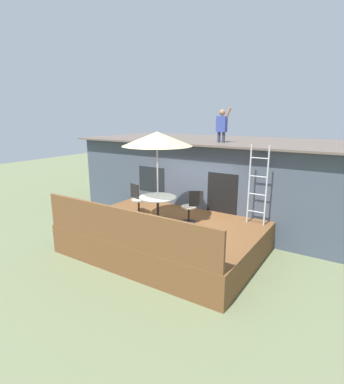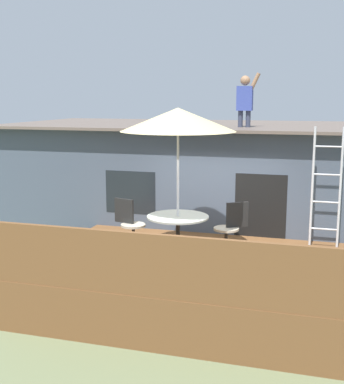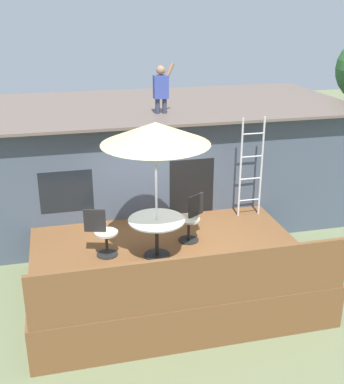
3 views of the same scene
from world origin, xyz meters
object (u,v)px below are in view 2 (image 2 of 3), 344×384
(patio_table, at_px, (178,225))
(step_ladder, at_px, (326,188))
(person_figure, at_px, (245,97))
(patio_umbrella, at_px, (178,120))
(patio_chair_left, at_px, (130,225))
(patio_chair_right, at_px, (230,229))

(patio_table, height_order, step_ladder, step_ladder)
(patio_table, xyz_separation_m, step_ladder, (2.37, 1.38, 0.51))
(step_ladder, relative_size, person_figure, 1.98)
(patio_umbrella, distance_m, patio_chair_left, 2.14)
(person_figure, height_order, patio_chair_right, person_figure)
(person_figure, relative_size, patio_chair_right, 1.21)
(person_figure, bearing_deg, patio_umbrella, -104.62)
(step_ladder, bearing_deg, patio_table, -149.89)
(step_ladder, distance_m, patio_chair_right, 1.91)
(person_figure, bearing_deg, patio_chair_left, -124.93)
(patio_umbrella, xyz_separation_m, step_ladder, (2.37, 1.38, -1.25))
(patio_chair_right, bearing_deg, step_ladder, 177.03)
(step_ladder, xyz_separation_m, patio_chair_left, (-3.34, -1.10, -0.64))
(patio_table, distance_m, patio_chair_left, 1.01)
(patio_table, height_order, patio_chair_right, patio_chair_right)
(patio_table, height_order, patio_umbrella, patio_umbrella)
(step_ladder, distance_m, person_figure, 2.65)
(person_figure, distance_m, patio_chair_left, 3.67)
(patio_chair_right, bearing_deg, patio_table, -0.00)
(patio_table, distance_m, patio_umbrella, 1.76)
(step_ladder, xyz_separation_m, patio_chair_right, (-1.57, -0.87, -0.64))
(patio_table, relative_size, patio_chair_right, 1.13)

